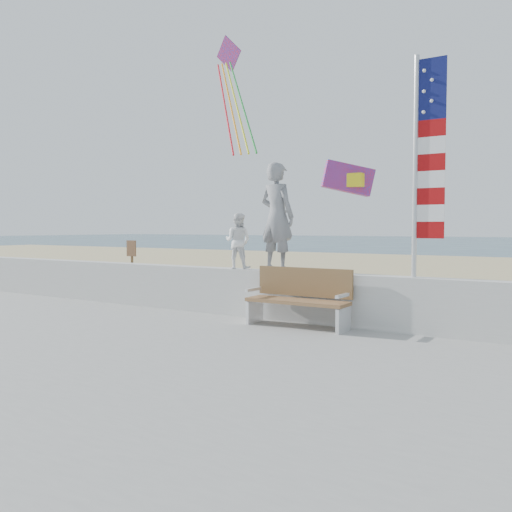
% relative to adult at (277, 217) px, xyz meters
% --- Properties ---
extents(ground, '(220.00, 220.00, 0.00)m').
position_rel_adult_xyz_m(ground, '(-0.53, -2.00, -2.07)').
color(ground, '#2C4959').
rests_on(ground, ground).
extents(sand, '(90.00, 40.00, 0.08)m').
position_rel_adult_xyz_m(sand, '(-0.53, 7.00, -2.03)').
color(sand, tan).
rests_on(sand, ground).
extents(seawall, '(30.00, 0.35, 0.90)m').
position_rel_adult_xyz_m(seawall, '(-0.53, 0.00, -1.44)').
color(seawall, silver).
rests_on(seawall, boardwalk).
extents(adult, '(0.80, 0.60, 1.99)m').
position_rel_adult_xyz_m(adult, '(0.00, 0.00, 0.00)').
color(adult, gray).
rests_on(adult, seawall).
extents(child, '(0.59, 0.50, 1.07)m').
position_rel_adult_xyz_m(child, '(-0.87, 0.00, -0.46)').
color(child, white).
rests_on(child, seawall).
extents(bench, '(1.80, 0.57, 1.00)m').
position_rel_adult_xyz_m(bench, '(0.71, -0.45, -1.39)').
color(bench, '#936740').
rests_on(bench, boardwalk).
extents(flag, '(0.50, 0.08, 3.50)m').
position_rel_adult_xyz_m(flag, '(2.66, -0.00, 0.92)').
color(flag, silver).
rests_on(flag, seawall).
extents(parafoil_kite, '(1.10, 0.86, 0.78)m').
position_rel_adult_xyz_m(parafoil_kite, '(0.49, 2.22, 0.84)').
color(parafoil_kite, red).
rests_on(parafoil_kite, ground).
extents(big_kite, '(3.89, 3.47, 4.86)m').
position_rel_adult_xyz_m(big_kite, '(-5.61, 6.66, 4.52)').
color(big_kite, red).
rests_on(big_kite, ground).
extents(sign, '(0.32, 0.07, 1.46)m').
position_rel_adult_xyz_m(sign, '(-5.37, 1.65, -1.13)').
color(sign, brown).
rests_on(sign, sand).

